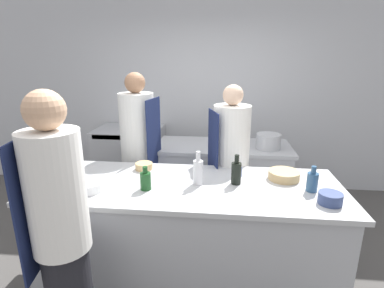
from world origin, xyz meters
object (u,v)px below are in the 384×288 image
at_px(bowl_prep_small, 284,175).
at_px(bottle_cooking_oil, 312,181).
at_px(chef_at_pass_far, 230,168).
at_px(cup, 238,172).
at_px(bowl_wooden_salad, 144,166).
at_px(bottle_wine, 198,171).
at_px(oven_range, 130,160).
at_px(bowl_ceramic_blue, 89,186).
at_px(chef_at_stove, 139,154).
at_px(chef_at_prep_near, 62,235).
at_px(bowl_mixing_large, 330,198).
at_px(bottle_vinegar, 146,180).
at_px(bottle_olive_oil, 236,172).
at_px(stockpot, 268,141).

bearing_deg(bowl_prep_small, bottle_cooking_oil, -52.11).
distance_m(chef_at_pass_far, cup, 0.40).
bearing_deg(bowl_wooden_salad, chef_at_pass_far, 19.62).
distance_m(chef_at_pass_far, bottle_wine, 0.67).
distance_m(oven_range, bottle_wine, 2.14).
distance_m(bottle_wine, bowl_prep_small, 0.76).
bearing_deg(bowl_ceramic_blue, chef_at_stove, 82.63).
relative_size(bottle_wine, bowl_wooden_salad, 1.77).
xyz_separation_m(chef_at_prep_near, bowl_prep_small, (1.50, 1.00, 0.05)).
relative_size(bottle_cooking_oil, bowl_mixing_large, 1.24).
height_order(bottle_vinegar, cup, bottle_vinegar).
height_order(chef_at_stove, bowl_ceramic_blue, chef_at_stove).
xyz_separation_m(chef_at_prep_near, bottle_olive_oil, (1.08, 0.86, 0.11)).
relative_size(bottle_wine, bowl_mixing_large, 1.69).
bearing_deg(bottle_cooking_oil, chef_at_stove, 153.21).
relative_size(bottle_vinegar, bottle_cooking_oil, 0.92).
distance_m(bowl_mixing_large, bowl_ceramic_blue, 1.85).
bearing_deg(bottle_vinegar, bowl_ceramic_blue, -171.87).
distance_m(chef_at_stove, bottle_olive_oil, 1.29).
height_order(chef_at_pass_far, bottle_olive_oil, chef_at_pass_far).
relative_size(bottle_cooking_oil, cup, 2.44).
distance_m(chef_at_prep_near, bowl_mixing_large, 1.84).
distance_m(chef_at_prep_near, bottle_vinegar, 0.77).
bearing_deg(bottle_cooking_oil, bottle_olive_oil, 171.83).
bearing_deg(cup, bowl_wooden_salad, 174.36).
relative_size(chef_at_prep_near, bowl_ceramic_blue, 7.43).
relative_size(bottle_cooking_oil, bowl_ceramic_blue, 0.88).
bearing_deg(cup, stockpot, 66.13).
height_order(bowl_mixing_large, cup, cup).
distance_m(bowl_mixing_large, cup, 0.79).
height_order(chef_at_pass_far, bottle_wine, chef_at_pass_far).
height_order(oven_range, bottle_wine, bottle_wine).
relative_size(bottle_cooking_oil, bowl_prep_small, 0.79).
height_order(oven_range, bowl_mixing_large, bowl_mixing_large).
bearing_deg(chef_at_pass_far, bowl_ceramic_blue, 107.67).
bearing_deg(oven_range, chef_at_stove, -66.15).
bearing_deg(bowl_mixing_large, chef_at_pass_far, 130.32).
height_order(bowl_mixing_large, bowl_wooden_salad, bowl_mixing_large).
relative_size(chef_at_prep_near, bottle_olive_oil, 7.00).
bearing_deg(stockpot, bowl_prep_small, -89.11).
height_order(cup, stockpot, stockpot).
bearing_deg(bowl_ceramic_blue, oven_range, 98.31).
distance_m(bowl_wooden_salad, stockpot, 1.49).
bearing_deg(stockpot, chef_at_stove, -168.73).
relative_size(chef_at_stove, bottle_olive_oil, 7.02).
relative_size(bottle_olive_oil, bowl_wooden_salad, 1.58).
relative_size(chef_at_pass_far, bottle_cooking_oil, 8.03).
bearing_deg(bowl_ceramic_blue, bottle_wine, 13.65).
bearing_deg(cup, bottle_olive_oil, -97.15).
distance_m(chef_at_pass_far, stockpot, 0.68).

